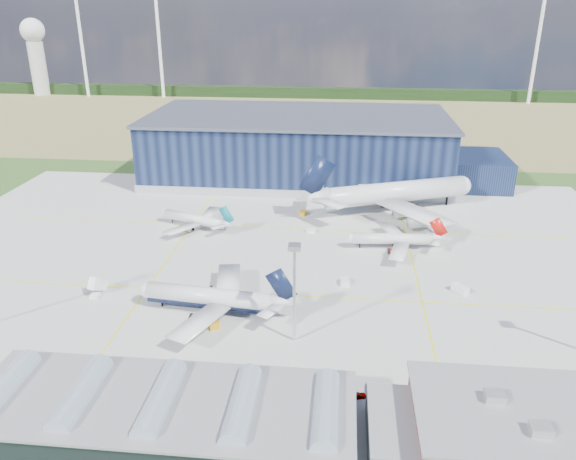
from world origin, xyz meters
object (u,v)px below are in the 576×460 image
object	(u,v)px
gse_tug_b	(181,377)
gse_tug_c	(303,213)
ops_building	(558,436)
light_mast_center	(294,278)
gse_cart_b	(311,231)
car_b	(569,393)
airliner_red	(393,233)
airliner_widebody	(396,182)
gse_van_b	(460,289)
gse_van_c	(428,391)
airliner_regional	(194,214)
car_a	(357,395)
gse_cart_a	(345,282)
hangar	(305,149)
gse_tug_a	(213,323)
airstair	(98,287)
airliner_navy	(209,288)

from	to	relation	value
gse_tug_b	gse_tug_c	distance (m)	95.28
ops_building	gse_tug_c	distance (m)	118.53
light_mast_center	ops_building	bearing A→B (deg)	-33.69
gse_tug_b	gse_cart_b	bearing A→B (deg)	110.91
ops_building	car_b	bearing A→B (deg)	63.79
airliner_red	car_b	xyz separation A→B (m)	(28.66, -65.24, -4.35)
airliner_widebody	gse_van_b	world-z (taller)	airliner_widebody
airliner_widebody	gse_tug_c	distance (m)	34.25
gse_van_c	airliner_red	bearing A→B (deg)	-0.28
airliner_regional	gse_tug_c	world-z (taller)	airliner_regional
gse_tug_b	gse_tug_c	size ratio (longest dim) A/B	0.90
car_a	gse_cart_a	bearing A→B (deg)	-14.89
gse_van_b	hangar	bearing A→B (deg)	77.82
gse_tug_a	airstair	world-z (taller)	airstair
airliner_navy	gse_tug_b	bearing A→B (deg)	96.79
airliner_navy	car_a	distance (m)	44.91
ops_building	gse_cart_b	distance (m)	102.67
airliner_red	airliner_navy	bearing A→B (deg)	38.88
airstair	ops_building	bearing A→B (deg)	-11.04
light_mast_center	gse_cart_b	bearing A→B (deg)	90.15
light_mast_center	airliner_regional	world-z (taller)	light_mast_center
airliner_navy	car_b	size ratio (longest dim) A/B	10.56
gse_cart_a	car_a	distance (m)	45.64
airliner_red	gse_cart_a	world-z (taller)	airliner_red
airliner_widebody	gse_van_c	distance (m)	101.47
airstair	light_mast_center	bearing A→B (deg)	-3.06
car_b	ops_building	bearing A→B (deg)	175.05
airliner_regional	gse_cart_a	world-z (taller)	airliner_regional
hangar	car_a	size ratio (longest dim) A/B	41.34
ops_building	airliner_red	world-z (taller)	ops_building
gse_tug_a	gse_cart_b	world-z (taller)	gse_tug_a
light_mast_center	gse_van_b	size ratio (longest dim) A/B	5.22
airliner_widebody	airstair	bearing A→B (deg)	-161.46
airliner_regional	gse_van_c	xyz separation A→B (m)	(65.43, -78.46, -3.54)
airliner_widebody	airstair	xyz separation A→B (m)	(-79.33, -68.53, -9.19)
airstair	gse_tug_b	bearing A→B (deg)	-31.98
airliner_navy	gse_cart_b	distance (m)	56.35
gse_tug_a	gse_cart_a	bearing A→B (deg)	9.38
airliner_navy	airliner_regional	size ratio (longest dim) A/B	1.38
gse_tug_b	gse_cart_b	xyz separation A→B (m)	(20.70, 78.10, -0.04)
gse_tug_b	car_a	distance (m)	34.43
airliner_red	airstair	world-z (taller)	airliner_red
hangar	light_mast_center	bearing A→B (deg)	-86.70
gse_tug_b	airstair	world-z (taller)	airstair
airliner_navy	gse_cart_b	world-z (taller)	airliner_navy
light_mast_center	car_a	size ratio (longest dim) A/B	6.56
gse_cart_a	airliner_widebody	bearing A→B (deg)	68.58
airliner_navy	gse_cart_b	size ratio (longest dim) A/B	14.40
car_b	airliner_regional	bearing A→B (deg)	71.78
airliner_red	airstair	size ratio (longest dim) A/B	5.90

